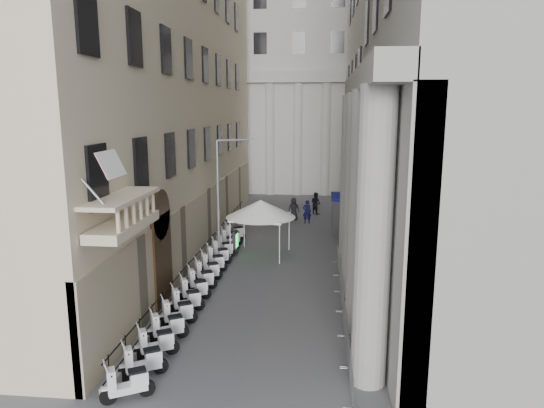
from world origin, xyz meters
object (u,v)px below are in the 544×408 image
at_px(info_kiosk, 235,243).
at_px(pedestrian_b, 316,203).
at_px(scooter_0, 129,400).
at_px(pedestrian_a, 307,212).
at_px(street_lamp, 222,191).
at_px(security_tent, 258,208).

relative_size(info_kiosk, pedestrian_b, 0.80).
xyz_separation_m(scooter_0, pedestrian_a, (4.99, 25.39, 0.97)).
bearing_deg(street_lamp, security_tent, 26.10).
height_order(security_tent, street_lamp, street_lamp).
bearing_deg(pedestrian_a, scooter_0, 69.50).
distance_m(security_tent, info_kiosk, 2.68).
height_order(scooter_0, street_lamp, street_lamp).
xyz_separation_m(security_tent, pedestrian_a, (2.87, 8.95, -2.05)).
bearing_deg(pedestrian_b, scooter_0, 122.26).
relative_size(security_tent, pedestrian_b, 2.25).
height_order(scooter_0, security_tent, security_tent).
bearing_deg(pedestrian_b, pedestrian_a, 122.80).
height_order(info_kiosk, pedestrian_a, pedestrian_a).
relative_size(security_tent, street_lamp, 0.59).
bearing_deg(info_kiosk, pedestrian_a, 68.18).
distance_m(info_kiosk, pedestrian_b, 13.92).
height_order(info_kiosk, pedestrian_b, pedestrian_b).
distance_m(scooter_0, info_kiosk, 16.06).
height_order(scooter_0, info_kiosk, info_kiosk).
xyz_separation_m(scooter_0, info_kiosk, (0.67, 16.03, 0.80)).
bearing_deg(pedestrian_a, info_kiosk, 55.85).
height_order(security_tent, pedestrian_b, security_tent).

